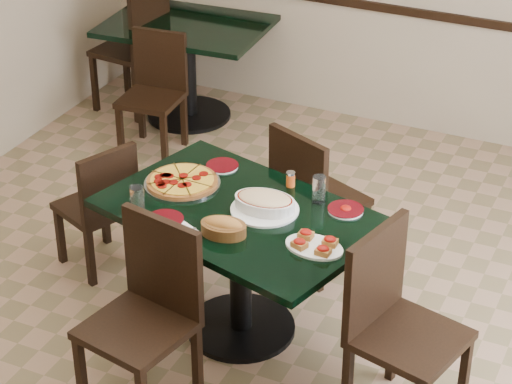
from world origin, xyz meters
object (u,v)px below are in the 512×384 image
at_px(lasagna_casserole, 265,203).
at_px(bread_basket, 223,227).
at_px(chair_near, 149,306).
at_px(pepperoni_pizza, 182,181).
at_px(back_chair_left, 138,42).
at_px(bruschetta_platter, 314,244).
at_px(main_table, 240,241).
at_px(back_table, 187,52).
at_px(chair_left, 101,203).
at_px(chair_right, 394,317).
at_px(back_chair_near, 155,86).
at_px(chair_far, 311,194).

height_order(lasagna_casserole, bread_basket, bread_basket).
bearing_deg(chair_near, pepperoni_pizza, 118.00).
bearing_deg(back_chair_left, bruschetta_platter, 51.35).
xyz_separation_m(chair_near, pepperoni_pizza, (-0.23, 0.76, 0.22)).
distance_m(main_table, chair_near, 0.67).
height_order(back_table, chair_left, chair_left).
bearing_deg(chair_right, lasagna_casserole, 82.97).
distance_m(back_chair_near, bread_basket, 2.45).
height_order(chair_far, back_chair_near, chair_far).
bearing_deg(lasagna_casserole, chair_near, -115.14).
xyz_separation_m(back_chair_left, pepperoni_pizza, (1.51, -2.06, 0.21)).
bearing_deg(bread_basket, back_chair_left, 122.13).
distance_m(main_table, pepperoni_pizza, 0.45).
bearing_deg(chair_far, back_chair_near, -9.07).
xyz_separation_m(chair_left, pepperoni_pizza, (0.58, -0.08, 0.32)).
bearing_deg(bruschetta_platter, back_chair_near, 142.73).
height_order(back_chair_near, back_chair_left, back_chair_left).
relative_size(back_chair_near, lasagna_casserole, 2.46).
height_order(chair_far, chair_right, chair_right).
height_order(chair_left, back_chair_left, back_chair_left).
height_order(chair_far, pepperoni_pizza, chair_far).
distance_m(lasagna_casserole, bread_basket, 0.30).
height_order(back_table, chair_near, chair_near).
distance_m(back_table, back_chair_near, 0.54).
distance_m(back_table, bruschetta_platter, 3.10).
height_order(chair_left, back_chair_near, back_chair_near).
bearing_deg(main_table, chair_right, -0.38).
bearing_deg(lasagna_casserole, chair_right, -24.86).
bearing_deg(chair_right, bruschetta_platter, 92.15).
bearing_deg(lasagna_casserole, chair_far, 86.12).
xyz_separation_m(chair_left, back_chair_left, (-0.93, 1.97, 0.11)).
bearing_deg(back_table, chair_far, -46.87).
bearing_deg(pepperoni_pizza, back_chair_left, 126.29).
distance_m(back_chair_left, pepperoni_pizza, 2.56).
bearing_deg(back_chair_left, back_chair_near, 46.74).
bearing_deg(main_table, pepperoni_pizza, 179.49).
distance_m(main_table, back_table, 2.67).
bearing_deg(pepperoni_pizza, bread_basket, -39.58).
bearing_deg(chair_left, chair_far, 137.15).
bearing_deg(bruschetta_platter, chair_far, 118.96).
distance_m(chair_near, chair_right, 1.14).
relative_size(main_table, chair_left, 1.92).
height_order(chair_near, bruschetta_platter, chair_near).
height_order(chair_left, lasagna_casserole, lasagna_casserole).
relative_size(main_table, pepperoni_pizza, 3.83).
bearing_deg(back_chair_near, chair_left, -76.02).
xyz_separation_m(chair_near, bread_basket, (0.19, 0.42, 0.25)).
xyz_separation_m(chair_far, chair_right, (0.79, -0.93, 0.04)).
height_order(chair_right, pepperoni_pizza, chair_right).
height_order(chair_near, chair_right, chair_right).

